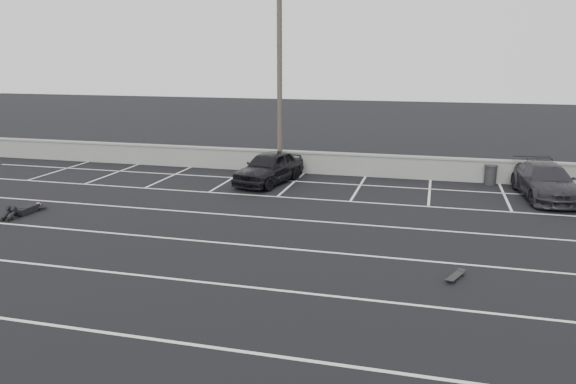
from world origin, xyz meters
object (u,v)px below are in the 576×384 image
(utility_pole, at_px, (280,79))
(car_left, at_px, (269,167))
(person, at_px, (28,206))
(car_right, at_px, (546,182))
(trash_bin, at_px, (491,175))
(skateboard, at_px, (455,276))

(utility_pole, bearing_deg, car_left, -89.33)
(utility_pole, distance_m, person, 12.10)
(car_left, height_order, car_right, car_left)
(utility_pole, bearing_deg, car_right, -8.01)
(trash_bin, relative_size, skateboard, 1.06)
(utility_pole, bearing_deg, person, -129.21)
(trash_bin, relative_size, person, 0.36)
(trash_bin, bearing_deg, skateboard, -98.57)
(car_right, height_order, person, car_right)
(car_right, bearing_deg, trash_bin, 127.21)
(car_right, height_order, utility_pole, utility_pole)
(utility_pole, height_order, trash_bin, utility_pole)
(person, height_order, skateboard, person)
(car_left, bearing_deg, car_right, 14.54)
(trash_bin, xyz_separation_m, person, (-16.78, -9.16, -0.20))
(car_right, bearing_deg, car_left, 175.00)
(car_right, xyz_separation_m, trash_bin, (-1.92, 2.03, -0.24))
(car_left, xyz_separation_m, trash_bin, (9.61, 2.28, -0.28))
(skateboard, bearing_deg, car_right, 91.51)
(trash_bin, bearing_deg, car_right, -46.54)
(person, bearing_deg, utility_pole, 50.59)
(car_right, bearing_deg, utility_pole, 165.73)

